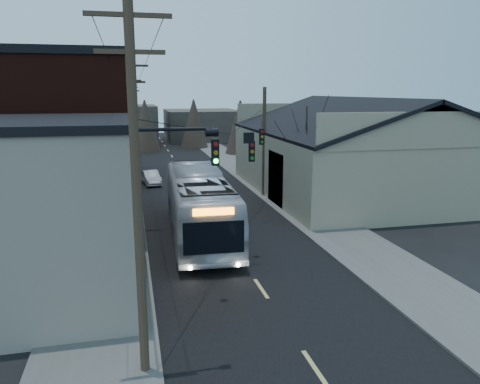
{
  "coord_description": "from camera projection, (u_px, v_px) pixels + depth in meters",
  "views": [
    {
      "loc": [
        -5.11,
        -9.79,
        8.23
      ],
      "look_at": [
        0.4,
        13.61,
        3.0
      ],
      "focal_mm": 35.0,
      "sensor_mm": 36.0,
      "label": 1
    }
  ],
  "objects": [
    {
      "name": "building_clapboard",
      "position": [
        30.0,
        216.0,
        18.01
      ],
      "size": [
        8.0,
        8.0,
        7.0
      ],
      "primitive_type": "cube",
      "color": "gray",
      "rests_on": "ground"
    },
    {
      "name": "road_surface",
      "position": [
        193.0,
        187.0,
        40.74
      ],
      "size": [
        9.0,
        110.0,
        0.02
      ],
      "primitive_type": "cube",
      "color": "black",
      "rests_on": "ground"
    },
    {
      "name": "building_brick",
      "position": [
        46.0,
        146.0,
        27.93
      ],
      "size": [
        10.0,
        12.0,
        10.0
      ],
      "primitive_type": "cube",
      "color": "black",
      "rests_on": "ground"
    },
    {
      "name": "bare_tree",
      "position": [
        305.0,
        160.0,
        31.92
      ],
      "size": [
        0.4,
        0.4,
        7.2
      ],
      "primitive_type": "cone",
      "color": "black",
      "rests_on": "ground"
    },
    {
      "name": "building_left_far",
      "position": [
        82.0,
        142.0,
        43.58
      ],
      "size": [
        9.0,
        14.0,
        7.0
      ],
      "primitive_type": "cube",
      "color": "#342E2A",
      "rests_on": "ground"
    },
    {
      "name": "bus",
      "position": [
        199.0,
        204.0,
        26.81
      ],
      "size": [
        3.75,
        13.49,
        3.72
      ],
      "primitive_type": "imported",
      "rotation": [
        0.0,
        0.0,
        3.09
      ],
      "color": "silver",
      "rests_on": "ground"
    },
    {
      "name": "sidewalk_left",
      "position": [
        116.0,
        190.0,
        39.28
      ],
      "size": [
        4.0,
        110.0,
        0.12
      ],
      "primitive_type": "cube",
      "color": "#474744",
      "rests_on": "ground"
    },
    {
      "name": "sidewalk_right",
      "position": [
        264.0,
        183.0,
        42.19
      ],
      "size": [
        4.0,
        110.0,
        0.12
      ],
      "primitive_type": "cube",
      "color": "#474744",
      "rests_on": "ground"
    },
    {
      "name": "warehouse",
      "position": [
        358.0,
        159.0,
        38.32
      ],
      "size": [
        16.16,
        20.6,
        7.73
      ],
      "color": "gray",
      "rests_on": "ground"
    },
    {
      "name": "building_far_left",
      "position": [
        123.0,
        125.0,
        72.06
      ],
      "size": [
        10.0,
        12.0,
        6.0
      ],
      "primitive_type": "cube",
      "color": "#342E2A",
      "rests_on": "ground"
    },
    {
      "name": "utility_lines",
      "position": [
        159.0,
        137.0,
        33.42
      ],
      "size": [
        11.24,
        45.28,
        10.5
      ],
      "color": "#382B1E",
      "rests_on": "ground"
    },
    {
      "name": "building_far_right",
      "position": [
        202.0,
        125.0,
        79.83
      ],
      "size": [
        12.0,
        14.0,
        5.0
      ],
      "primitive_type": "cube",
      "color": "#342E2A",
      "rests_on": "ground"
    },
    {
      "name": "parked_car",
      "position": [
        151.0,
        178.0,
        41.76
      ],
      "size": [
        1.78,
        3.86,
        1.23
      ],
      "primitive_type": "imported",
      "rotation": [
        0.0,
        0.0,
        0.13
      ],
      "color": "#B1B4BA",
      "rests_on": "ground"
    }
  ]
}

